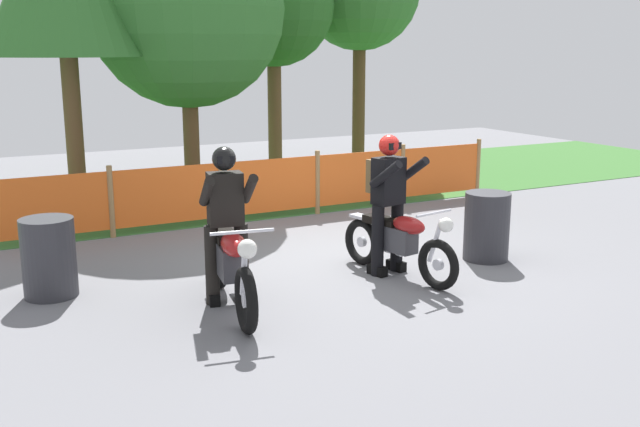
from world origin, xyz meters
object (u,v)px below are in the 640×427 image
rider_lead (388,196)px  motorcycle_trailing (231,265)px  oil_drum (487,226)px  spare_drum (49,258)px  motorcycle_lead (399,242)px  rider_trailing (226,216)px

rider_lead → motorcycle_trailing: bearing=-92.3°
oil_drum → spare_drum: size_ratio=1.00×
motorcycle_lead → motorcycle_trailing: size_ratio=0.89×
oil_drum → rider_lead: bearing=175.8°
motorcycle_lead → oil_drum: bearing=82.8°
motorcycle_lead → spare_drum: bearing=-118.5°
rider_lead → rider_trailing: bearing=-98.3°
motorcycle_lead → oil_drum: motorcycle_lead is taller
oil_drum → motorcycle_trailing: bearing=-176.5°
oil_drum → spare_drum: (-5.21, 1.10, 0.00)m
rider_lead → oil_drum: rider_lead is taller
rider_lead → rider_trailing: same height
motorcycle_trailing → rider_trailing: bearing=-179.5°
motorcycle_lead → motorcycle_trailing: motorcycle_trailing is taller
rider_trailing → oil_drum: bearing=99.6°
motorcycle_lead → rider_lead: size_ratio=1.10×
motorcycle_trailing → rider_lead: (2.13, 0.33, 0.47)m
motorcycle_trailing → oil_drum: size_ratio=2.38×
motorcycle_trailing → rider_lead: size_ratio=1.24×
rider_lead → spare_drum: 3.92m
oil_drum → motorcycle_lead: bearing=-176.2°
motorcycle_trailing → rider_trailing: 0.52m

